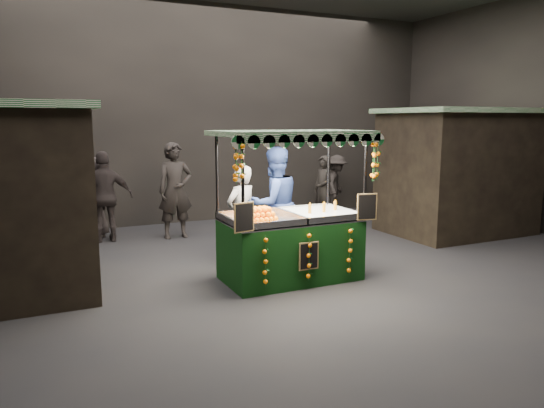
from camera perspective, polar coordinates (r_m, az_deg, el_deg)
name	(u,v)px	position (r m, az deg, el deg)	size (l,w,h in m)	color
ground	(308,277)	(7.94, 3.96, -8.04)	(12.00, 12.00, 0.00)	black
market_hall	(310,47)	(7.65, 4.25, 16.92)	(12.10, 10.10, 5.05)	black
neighbour_stall_right	(457,171)	(11.52, 19.78, 3.48)	(3.00, 2.20, 2.60)	black
juice_stall	(292,234)	(7.64, 2.20, -3.39)	(2.28, 1.34, 2.21)	black
vendor_grey	(241,215)	(8.46, -3.41, -1.25)	(0.70, 0.58, 1.64)	slate
vendor_blue	(274,205)	(8.62, 0.25, -0.06)	(1.02, 0.84, 1.93)	navy
shopper_0	(175,190)	(10.52, -10.65, 1.48)	(0.71, 0.47, 1.93)	black
shopper_1	(409,190)	(11.30, 14.88, 1.49)	(1.08, 1.10, 1.79)	#2C2523
shopper_2	(105,197)	(10.52, -17.97, 0.76)	(1.07, 0.51, 1.78)	#2B2423
shopper_3	(336,185)	(13.04, 7.15, 2.11)	(1.06, 1.10, 1.51)	#2D2825
shopper_4	(91,197)	(10.91, -19.39, 0.69)	(0.97, 0.87, 1.67)	black
shopper_5	(399,184)	(13.10, 13.90, 2.18)	(1.34, 1.44, 1.61)	#282420
shopper_6	(323,189)	(11.98, 5.68, 1.63)	(0.43, 0.61, 1.56)	#292521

